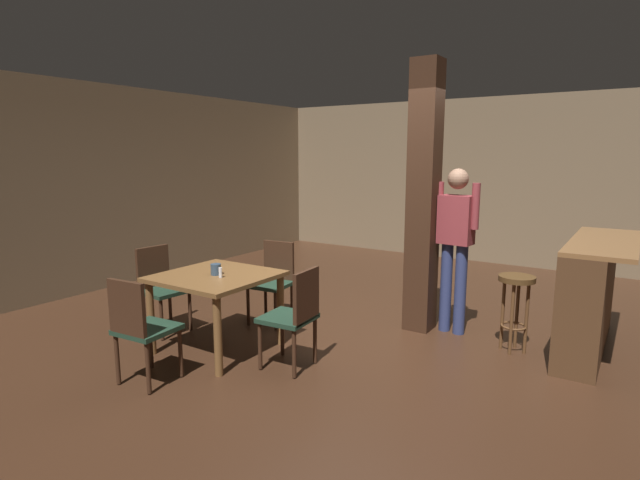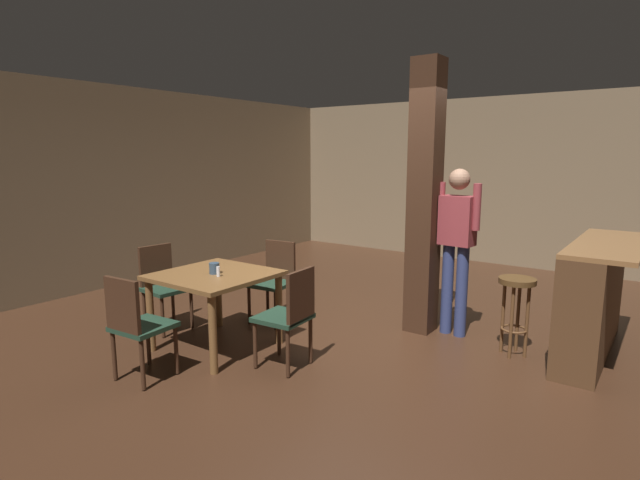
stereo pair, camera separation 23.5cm
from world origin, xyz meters
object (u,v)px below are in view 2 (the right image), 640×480
at_px(chair_east, 290,313).
at_px(chair_west, 163,283).
at_px(napkin_cup, 214,268).
at_px(dining_table, 215,285).
at_px(bar_counter, 592,297).
at_px(chair_north, 275,277).
at_px(chair_south, 136,323).
at_px(salt_shaker, 218,272).
at_px(standing_person, 457,240).
at_px(bar_stool_near, 516,298).

bearing_deg(chair_east, chair_west, -179.84).
xyz_separation_m(chair_east, napkin_cup, (-0.87, -0.06, 0.29)).
bearing_deg(dining_table, bar_counter, 33.56).
height_order(chair_north, napkin_cup, chair_north).
bearing_deg(chair_east, chair_south, -132.52).
relative_size(chair_north, bar_counter, 0.51).
height_order(napkin_cup, bar_counter, bar_counter).
height_order(chair_north, chair_south, same).
bearing_deg(dining_table, salt_shaker, -28.85).
height_order(chair_east, standing_person, standing_person).
height_order(chair_south, bar_counter, bar_counter).
xyz_separation_m(chair_north, bar_counter, (3.00, 1.05, 0.04)).
xyz_separation_m(chair_north, salt_shaker, (0.17, -0.99, 0.28)).
bearing_deg(chair_south, salt_shaker, 83.13).
bearing_deg(salt_shaker, chair_west, 173.65).
distance_m(chair_east, napkin_cup, 0.92).
bearing_deg(bar_counter, napkin_cup, -146.10).
xyz_separation_m(dining_table, napkin_cup, (0.02, -0.01, 0.17)).
relative_size(chair_north, bar_stool_near, 1.20).
distance_m(chair_east, standing_person, 1.92).
distance_m(dining_table, standing_person, 2.45).
bearing_deg(chair_north, standing_person, 23.51).
distance_m(chair_east, bar_stool_near, 2.10).
xyz_separation_m(chair_south, standing_person, (1.70, 2.59, 0.50)).
bearing_deg(chair_south, chair_north, 92.31).
xyz_separation_m(bar_counter, bar_stool_near, (-0.56, -0.47, 0.00)).
xyz_separation_m(napkin_cup, salt_shaker, (0.11, -0.06, -0.00)).
relative_size(chair_south, standing_person, 0.52).
bearing_deg(bar_stool_near, salt_shaker, -145.29).
relative_size(chair_east, bar_stool_near, 1.20).
bearing_deg(chair_north, dining_table, -87.43).
bearing_deg(salt_shaker, chair_north, 99.84).
relative_size(napkin_cup, bar_counter, 0.06).
distance_m(chair_west, bar_counter, 4.28).
distance_m(chair_west, napkin_cup, 0.92).
bearing_deg(salt_shaker, napkin_cup, 153.48).
height_order(chair_south, chair_west, same).
relative_size(napkin_cup, standing_person, 0.06).
xyz_separation_m(chair_east, chair_west, (-1.75, -0.00, 0.00)).
bearing_deg(salt_shaker, chair_south, -96.87).
distance_m(chair_south, napkin_cup, 0.92).
xyz_separation_m(dining_table, salt_shaker, (0.13, -0.07, 0.16)).
xyz_separation_m(napkin_cup, standing_person, (1.72, 1.71, 0.21)).
bearing_deg(bar_counter, salt_shaker, -144.26).
distance_m(chair_north, chair_west, 1.20).
bearing_deg(dining_table, chair_south, -87.96).
distance_m(chair_north, chair_south, 1.81).
relative_size(dining_table, chair_east, 1.13).
bearing_deg(salt_shaker, dining_table, 151.15).
bearing_deg(standing_person, chair_east, -117.16).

